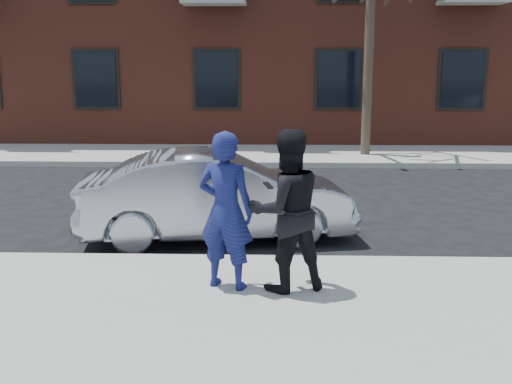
{
  "coord_description": "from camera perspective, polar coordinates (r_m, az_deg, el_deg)",
  "views": [
    {
      "loc": [
        1.91,
        -5.98,
        2.6
      ],
      "look_at": [
        1.72,
        0.4,
        1.25
      ],
      "focal_mm": 42.0,
      "sensor_mm": 36.0,
      "label": 1
    }
  ],
  "objects": [
    {
      "name": "ground",
      "position": [
        6.79,
        -15.04,
        -11.03
      ],
      "size": [
        100.0,
        100.0,
        0.0
      ],
      "primitive_type": "plane",
      "color": "black",
      "rests_on": "ground"
    },
    {
      "name": "near_sidewalk",
      "position": [
        6.54,
        -15.71,
        -11.25
      ],
      "size": [
        50.0,
        3.5,
        0.15
      ],
      "primitive_type": "cube",
      "color": "gray",
      "rests_on": "ground"
    },
    {
      "name": "near_curb",
      "position": [
        8.16,
        -11.97,
        -6.38
      ],
      "size": [
        50.0,
        0.1,
        0.15
      ],
      "primitive_type": "cube",
      "color": "#999691",
      "rests_on": "ground"
    },
    {
      "name": "far_sidewalk",
      "position": [
        17.51,
        -4.54,
        3.56
      ],
      "size": [
        50.0,
        3.5,
        0.15
      ],
      "primitive_type": "cube",
      "color": "gray",
      "rests_on": "ground"
    },
    {
      "name": "far_curb",
      "position": [
        15.75,
        -5.25,
        2.62
      ],
      "size": [
        50.0,
        0.1,
        0.15
      ],
      "primitive_type": "cube",
      "color": "#999691",
      "rests_on": "ground"
    },
    {
      "name": "silver_sedan",
      "position": [
        9.07,
        -3.74,
        -0.38
      ],
      "size": [
        4.27,
        2.06,
        1.35
      ],
      "primitive_type": "imported",
      "rotation": [
        0.0,
        0.0,
        1.73
      ],
      "color": "#999BA3",
      "rests_on": "ground"
    },
    {
      "name": "man_hoodie",
      "position": [
        6.62,
        -2.89,
        -1.78
      ],
      "size": [
        0.75,
        0.61,
        1.77
      ],
      "rotation": [
        0.0,
        0.0,
        2.8
      ],
      "color": "navy",
      "rests_on": "near_sidewalk"
    },
    {
      "name": "man_peacoat",
      "position": [
        6.56,
        2.92,
        -1.79
      ],
      "size": [
        1.05,
        0.94,
        1.79
      ],
      "rotation": [
        0.0,
        0.0,
        3.49
      ],
      "color": "black",
      "rests_on": "near_sidewalk"
    }
  ]
}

